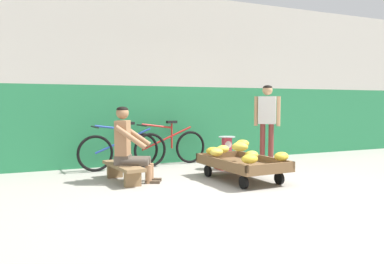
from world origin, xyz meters
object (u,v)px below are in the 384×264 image
(bicycle_near_left, at_px, (123,150))
(bicycle_far_left, at_px, (167,147))
(banana_cart, at_px, (242,165))
(vendor_seated, at_px, (129,145))
(low_bench, at_px, (123,169))
(customer_adult, at_px, (267,116))
(plastic_crate, at_px, (227,161))
(shopping_bag, at_px, (244,166))
(weighing_scale, at_px, (227,144))

(bicycle_near_left, xyz_separation_m, bicycle_far_left, (0.88, 0.15, 0.00))
(banana_cart, height_order, vendor_seated, vendor_seated)
(low_bench, height_order, bicycle_far_left, bicycle_far_left)
(customer_adult, bearing_deg, plastic_crate, -178.48)
(bicycle_near_left, relative_size, customer_adult, 1.08)
(banana_cart, xyz_separation_m, plastic_crate, (0.29, 1.00, -0.09))
(banana_cart, bearing_deg, bicycle_near_left, 130.08)
(banana_cart, height_order, shopping_bag, banana_cart)
(shopping_bag, bearing_deg, customer_adult, 30.74)
(weighing_scale, bearing_deg, banana_cart, -106.14)
(shopping_bag, bearing_deg, bicycle_far_left, 125.40)
(vendor_seated, relative_size, weighing_scale, 3.80)
(banana_cart, relative_size, low_bench, 1.32)
(banana_cart, distance_m, vendor_seated, 1.76)
(bicycle_near_left, height_order, bicycle_far_left, same)
(weighing_scale, height_order, customer_adult, customer_adult)
(banana_cart, height_order, customer_adult, customer_adult)
(low_bench, bearing_deg, bicycle_far_left, 46.93)
(banana_cart, distance_m, bicycle_near_left, 2.23)
(banana_cart, xyz_separation_m, low_bench, (-1.70, 0.62, -0.04))
(plastic_crate, relative_size, bicycle_near_left, 0.22)
(bicycle_far_left, distance_m, shopping_bag, 1.62)
(banana_cart, height_order, weighing_scale, weighing_scale)
(weighing_scale, distance_m, bicycle_near_left, 1.87)
(banana_cart, distance_m, weighing_scale, 1.06)
(vendor_seated, distance_m, customer_adult, 2.85)
(bicycle_far_left, relative_size, shopping_bag, 6.91)
(plastic_crate, bearing_deg, low_bench, -169.34)
(weighing_scale, bearing_deg, customer_adult, 1.59)
(vendor_seated, xyz_separation_m, bicycle_near_left, (0.19, 1.12, -0.21))
(low_bench, xyz_separation_m, shopping_bag, (2.08, -0.07, -0.08))
(bicycle_near_left, distance_m, shopping_bag, 2.16)
(bicycle_near_left, bearing_deg, bicycle_far_left, 9.59)
(bicycle_far_left, height_order, shopping_bag, bicycle_far_left)
(low_bench, xyz_separation_m, customer_adult, (2.87, 0.40, 0.75))
(plastic_crate, xyz_separation_m, bicycle_near_left, (-1.72, 0.71, 0.20))
(banana_cart, distance_m, bicycle_far_left, 1.94)
(plastic_crate, height_order, bicycle_far_left, bicycle_far_left)
(vendor_seated, relative_size, plastic_crate, 3.17)
(bicycle_far_left, distance_m, customer_adult, 2.00)
(low_bench, distance_m, weighing_scale, 2.04)
(bicycle_far_left, bearing_deg, weighing_scale, -45.61)
(weighing_scale, xyz_separation_m, bicycle_near_left, (-1.72, 0.71, -0.10))
(bicycle_far_left, xyz_separation_m, customer_adult, (1.72, -0.83, 0.60))
(customer_adult, bearing_deg, weighing_scale, -178.41)
(bicycle_near_left, height_order, shopping_bag, bicycle_near_left)
(low_bench, relative_size, weighing_scale, 3.76)
(vendor_seated, distance_m, shopping_bag, 2.05)
(low_bench, xyz_separation_m, vendor_seated, (0.08, -0.04, 0.37))
(vendor_seated, height_order, customer_adult, customer_adult)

